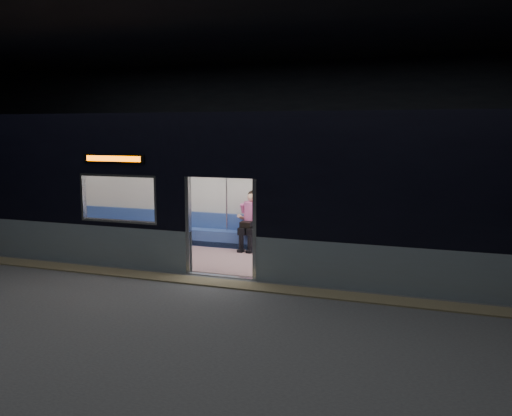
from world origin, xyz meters
The scene contains 7 objects.
station_floor centered at (0.00, 0.00, -0.01)m, with size 24.00×14.00×0.01m, color #47494C.
station_envelope centered at (0.00, 0.00, 3.66)m, with size 24.00×14.00×5.00m.
tactile_strip centered at (0.00, 0.55, 0.01)m, with size 22.80×0.50×0.03m, color #8C7F59.
metro_car centered at (0.00, 2.54, 1.85)m, with size 18.00×3.04×3.35m.
passenger centered at (-0.26, 3.55, 0.84)m, with size 0.48×0.78×1.46m.
handbag centered at (-0.29, 3.30, 0.70)m, with size 0.29×0.25×0.14m, color black.
transit_map centered at (4.60, 3.85, 1.46)m, with size 0.96×0.03×0.62m, color white.
Camera 1 is at (4.29, -8.92, 3.03)m, focal length 38.00 mm.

